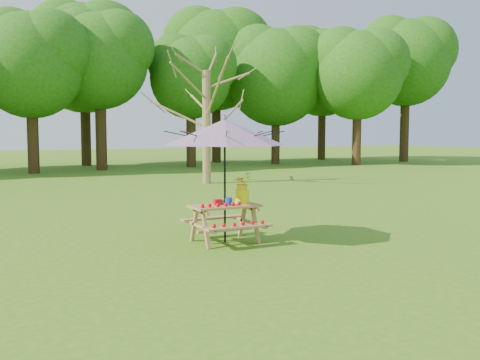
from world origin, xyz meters
name	(u,v)px	position (x,y,z in m)	size (l,w,h in m)	color
ground	(200,321)	(0.00, 0.00, 0.00)	(120.00, 120.00, 0.00)	#3E7115
treeline	(13,0)	(0.00, 22.00, 8.00)	(60.00, 12.00, 16.00)	#1A550E
bare_tree	(206,23)	(6.10, 13.92, 6.06)	(5.68, 5.68, 9.99)	olive
picnic_table	(225,224)	(1.94, 3.49, 0.33)	(1.20, 1.32, 0.67)	#936842
patio_umbrella	(225,132)	(1.94, 3.49, 1.95)	(2.76, 2.76, 2.25)	black
produce_bins	(223,202)	(1.92, 3.53, 0.72)	(0.30, 0.33, 0.13)	red
tomatoes_row	(221,205)	(1.79, 3.31, 0.71)	(0.77, 0.13, 0.07)	red
flower_bucket	(242,187)	(2.32, 3.56, 0.97)	(0.42, 0.40, 0.56)	#F3F70D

